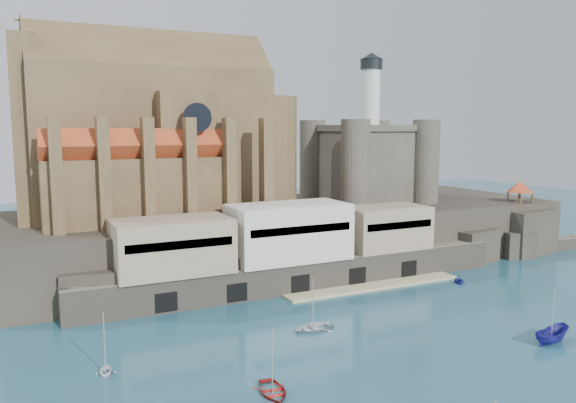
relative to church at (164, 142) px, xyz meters
The scene contains 12 objects.
ground 53.14m from the church, 60.03° to the right, with size 300.00×300.00×0.00m, color navy.
promontory 29.58m from the church, ahead, with size 100.00×36.00×10.00m.
quay 28.37m from the church, 53.41° to the right, with size 70.00×12.00×13.05m.
church is the anchor object (origin of this frame).
castle_keep 40.39m from the church, ahead, with size 21.20×21.20×29.30m.
rock_outcrop 70.41m from the church, 13.61° to the right, with size 14.50×10.50×8.70m.
pavilion 68.65m from the church, 13.48° to the right, with size 6.40×6.40×5.40m.
boat_0 53.70m from the church, 93.00° to the right, with size 3.56×1.03×4.98m, color #A71B15.
boat_2 64.44m from the church, 58.74° to the right, with size 2.12×2.17×5.63m, color navy.
boat_4 46.56m from the church, 112.79° to the right, with size 2.49×1.52×2.88m, color white.
boat_6 43.19m from the church, 76.38° to the right, with size 3.80×1.10×5.33m, color silver.
boat_7 53.32m from the church, 35.25° to the right, with size 2.51×1.53×2.90m, color navy.
Camera 1 is at (-47.18, -51.99, 24.56)m, focal length 35.00 mm.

